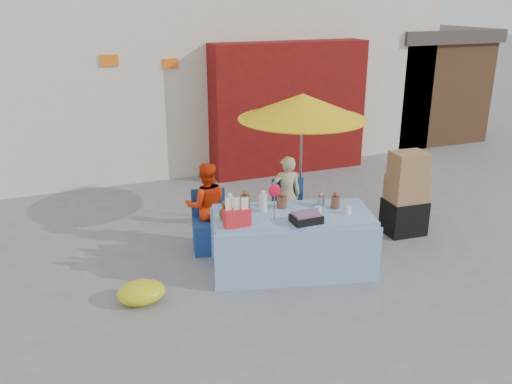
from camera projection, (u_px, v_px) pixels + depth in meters
name	position (u px, v px, depth m)	size (l,w,h in m)	color
ground	(270.00, 281.00, 6.90)	(80.00, 80.00, 0.00)	slate
backdrop	(164.00, 11.00, 12.58)	(14.00, 8.00, 7.80)	silver
market_table	(291.00, 241.00, 7.07)	(2.25, 1.47, 1.26)	#96BDF1
chair_left	(210.00, 233.00, 7.68)	(0.57, 0.56, 0.85)	navy
chair_right	(290.00, 220.00, 8.12)	(0.57, 0.56, 0.85)	navy
vendor_orange	(206.00, 205.00, 7.67)	(0.61, 0.47, 1.25)	red
vendor_beige	(286.00, 195.00, 8.12)	(0.44, 0.29, 1.22)	#C4BB8B
umbrella	(302.00, 107.00, 7.91)	(1.90, 1.90, 2.09)	gray
box_stack	(406.00, 196.00, 8.12)	(0.61, 0.51, 1.28)	black
tarp_bundle	(141.00, 292.00, 6.38)	(0.57, 0.46, 0.26)	yellow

